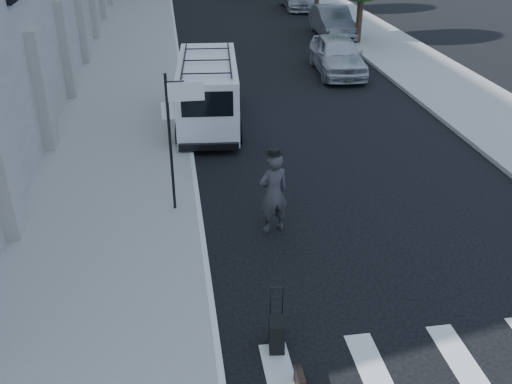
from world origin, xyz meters
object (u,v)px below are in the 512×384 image
object	(u,v)px
parked_car_a	(337,55)
parked_car_b	(332,21)
businessman	(273,193)
cargo_van	(208,91)
suitcase	(277,334)
briefcase	(300,381)

from	to	relation	value
parked_car_a	parked_car_b	bearing A→B (deg)	79.81
businessman	cargo_van	distance (m)	7.59
businessman	parked_car_b	world-z (taller)	businessman
cargo_van	businessman	bearing A→B (deg)	-78.16
parked_car_a	suitcase	bearing A→B (deg)	-105.70
suitcase	cargo_van	distance (m)	11.56
briefcase	cargo_van	world-z (taller)	cargo_van
briefcase	suitcase	world-z (taller)	suitcase
briefcase	suitcase	size ratio (longest dim) A/B	0.37
businessman	suitcase	world-z (taller)	businessman
briefcase	cargo_van	bearing A→B (deg)	93.09
suitcase	businessman	bearing A→B (deg)	87.53
parked_car_b	businessman	bearing A→B (deg)	-106.53
suitcase	parked_car_a	size ratio (longest dim) A/B	0.24
cargo_van	parked_car_b	distance (m)	15.08
briefcase	cargo_van	size ratio (longest dim) A/B	0.07
suitcase	parked_car_b	bearing A→B (deg)	79.24
parked_car_a	parked_car_b	size ratio (longest dim) A/B	0.98
briefcase	parked_car_b	size ratio (longest dim) A/B	0.09
briefcase	suitcase	distance (m)	1.03
cargo_van	parked_car_a	distance (m)	8.26
briefcase	parked_car_b	world-z (taller)	parked_car_b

